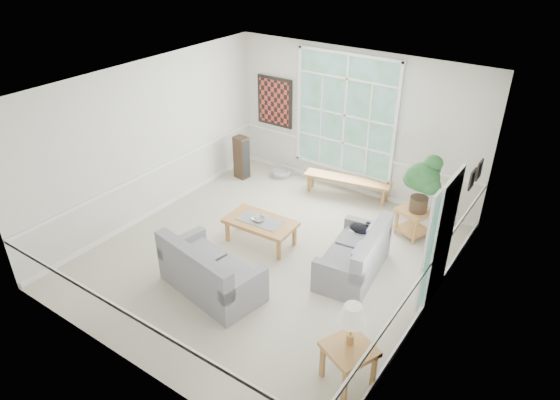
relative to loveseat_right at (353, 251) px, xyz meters
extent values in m
cube|color=#ADA792|center=(-1.41, -0.41, -0.43)|extent=(5.50, 6.00, 0.01)
cube|color=white|center=(-1.41, -0.41, 2.58)|extent=(5.50, 6.00, 0.02)
cube|color=silver|center=(-1.41, 2.59, 1.08)|extent=(5.50, 0.02, 3.00)
cube|color=silver|center=(-1.41, -3.41, 1.08)|extent=(5.50, 0.02, 3.00)
cube|color=silver|center=(-4.16, -0.41, 1.08)|extent=(0.02, 6.00, 3.00)
cube|color=silver|center=(1.34, -0.41, 1.08)|extent=(0.02, 6.00, 3.00)
cube|color=white|center=(-1.61, 2.55, 1.23)|extent=(2.30, 0.08, 2.40)
cube|color=white|center=(1.30, 0.19, 0.63)|extent=(0.08, 0.90, 2.10)
cube|color=white|center=(1.30, -0.44, 0.73)|extent=(0.08, 0.26, 1.90)
cube|color=maroon|center=(-3.36, 2.54, 1.18)|extent=(0.90, 0.06, 1.10)
cube|color=black|center=(1.30, 1.34, 1.13)|extent=(0.04, 0.26, 0.32)
cube|color=black|center=(1.30, 1.74, 1.13)|extent=(0.04, 0.26, 0.32)
cube|color=slate|center=(0.00, 0.00, 0.00)|extent=(1.00, 1.65, 0.85)
cube|color=slate|center=(-1.60, -1.65, 0.03)|extent=(1.79, 1.14, 0.90)
cube|color=#AA743D|center=(-1.76, -0.17, -0.19)|extent=(1.29, 0.75, 0.47)
imported|color=#99999F|center=(-1.78, -0.19, 0.08)|extent=(0.33, 0.33, 0.07)
cube|color=#AA743D|center=(-1.30, 2.24, -0.21)|extent=(1.85, 0.71, 0.42)
cube|color=#AA743D|center=(0.40, 1.63, -0.15)|extent=(0.70, 0.70, 0.54)
cube|color=#AA743D|center=(0.99, -2.03, -0.13)|extent=(0.75, 0.75, 0.58)
cylinder|color=gray|center=(-2.98, 2.24, -0.36)|extent=(0.53, 0.53, 0.13)
cube|color=#372619|center=(-3.68, 1.70, 0.06)|extent=(0.33, 0.28, 0.97)
ellipsoid|color=black|center=(-0.16, 0.54, 0.10)|extent=(0.43, 0.37, 0.17)
camera|label=1|loc=(2.80, -6.14, 4.72)|focal=32.00mm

